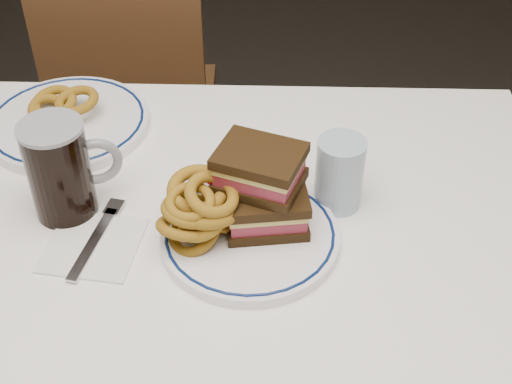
{
  "coord_description": "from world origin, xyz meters",
  "views": [
    {
      "loc": [
        0.18,
        -0.75,
        1.49
      ],
      "look_at": [
        0.15,
        0.03,
        0.82
      ],
      "focal_mm": 50.0,
      "sensor_mm": 36.0,
      "label": 1
    }
  ],
  "objects_px": {
    "chair_far": "(135,102)",
    "beer_mug": "(61,169)",
    "main_plate": "(250,236)",
    "far_plate": "(68,122)",
    "reuben_sandwich": "(263,188)"
  },
  "relations": [
    {
      "from": "chair_far",
      "to": "main_plate",
      "type": "height_order",
      "value": "chair_far"
    },
    {
      "from": "chair_far",
      "to": "main_plate",
      "type": "relative_size",
      "value": 3.2
    },
    {
      "from": "reuben_sandwich",
      "to": "far_plate",
      "type": "height_order",
      "value": "reuben_sandwich"
    },
    {
      "from": "chair_far",
      "to": "beer_mug",
      "type": "xyz_separation_m",
      "value": [
        0.05,
        -0.74,
        0.37
      ]
    },
    {
      "from": "reuben_sandwich",
      "to": "far_plate",
      "type": "bearing_deg",
      "value": 144.45
    },
    {
      "from": "main_plate",
      "to": "beer_mug",
      "type": "relative_size",
      "value": 1.66
    },
    {
      "from": "far_plate",
      "to": "main_plate",
      "type": "bearing_deg",
      "value": -39.91
    },
    {
      "from": "chair_far",
      "to": "beer_mug",
      "type": "bearing_deg",
      "value": -86.22
    },
    {
      "from": "main_plate",
      "to": "far_plate",
      "type": "bearing_deg",
      "value": 140.09
    },
    {
      "from": "beer_mug",
      "to": "far_plate",
      "type": "height_order",
      "value": "beer_mug"
    },
    {
      "from": "reuben_sandwich",
      "to": "far_plate",
      "type": "relative_size",
      "value": 0.51
    },
    {
      "from": "chair_far",
      "to": "far_plate",
      "type": "bearing_deg",
      "value": -90.42
    },
    {
      "from": "beer_mug",
      "to": "chair_far",
      "type": "bearing_deg",
      "value": 93.78
    },
    {
      "from": "chair_far",
      "to": "reuben_sandwich",
      "type": "distance_m",
      "value": 0.93
    },
    {
      "from": "main_plate",
      "to": "chair_far",
      "type": "bearing_deg",
      "value": 112.35
    }
  ]
}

